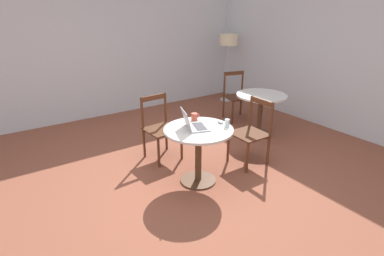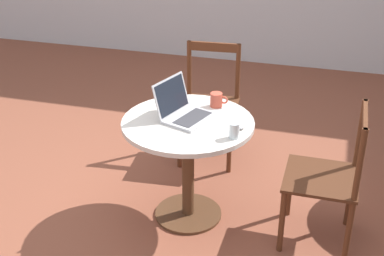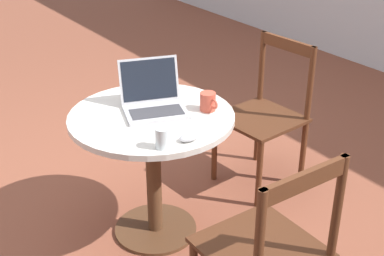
# 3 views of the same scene
# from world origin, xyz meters

# --- Properties ---
(ground_plane) EXTENTS (16.00, 16.00, 0.00)m
(ground_plane) POSITION_xyz_m (0.00, 0.00, 0.00)
(ground_plane) COLOR brown
(wall_back) EXTENTS (9.40, 0.06, 2.70)m
(wall_back) POSITION_xyz_m (0.00, 3.23, 1.35)
(wall_back) COLOR silver
(wall_back) RESTS_ON ground_plane
(wall_side) EXTENTS (0.06, 9.40, 2.70)m
(wall_side) POSITION_xyz_m (3.23, 0.00, 1.35)
(wall_side) COLOR silver
(wall_side) RESTS_ON ground_plane
(cafe_table_near) EXTENTS (0.84, 0.84, 0.72)m
(cafe_table_near) POSITION_xyz_m (0.17, 0.08, 0.55)
(cafe_table_near) COLOR #51331E
(cafe_table_near) RESTS_ON ground_plane
(cafe_table_mid) EXTENTS (0.84, 0.84, 0.72)m
(cafe_table_mid) POSITION_xyz_m (1.91, 0.72, 0.55)
(cafe_table_mid) COLOR #51331E
(cafe_table_mid) RESTS_ON ground_plane
(chair_near_back) EXTENTS (0.47, 0.47, 0.91)m
(chair_near_back) POSITION_xyz_m (0.11, 0.93, 0.45)
(chair_near_back) COLOR #562D19
(chair_near_back) RESTS_ON ground_plane
(chair_near_right) EXTENTS (0.45, 0.45, 0.91)m
(chair_near_right) POSITION_xyz_m (1.06, 0.07, 0.45)
(chair_near_right) COLOR #562D19
(chair_near_right) RESTS_ON ground_plane
(chair_mid_back) EXTENTS (0.54, 0.54, 0.91)m
(chair_mid_back) POSITION_xyz_m (2.12, 1.56, 0.45)
(chair_mid_back) COLOR #562D19
(chair_mid_back) RESTS_ON ground_plane
(floor_lamp) EXTENTS (0.41, 0.41, 1.51)m
(floor_lamp) POSITION_xyz_m (2.79, 2.63, 1.32)
(floor_lamp) COLOR #B7B7B7
(floor_lamp) RESTS_ON ground_plane
(laptop) EXTENTS (0.38, 0.39, 0.24)m
(laptop) POSITION_xyz_m (0.13, 0.12, 0.77)
(laptop) COLOR #B7B7BC
(laptop) RESTS_ON cafe_table_near
(mouse) EXTENTS (0.06, 0.10, 0.03)m
(mouse) POSITION_xyz_m (0.51, 0.08, 0.73)
(mouse) COLOR #B7B7BC
(mouse) RESTS_ON cafe_table_near
(mug) EXTENTS (0.12, 0.08, 0.09)m
(mug) POSITION_xyz_m (0.29, 0.34, 0.76)
(mug) COLOR #C64C38
(mug) RESTS_ON cafe_table_near
(drinking_glass) EXTENTS (0.06, 0.06, 0.10)m
(drinking_glass) POSITION_xyz_m (0.49, -0.06, 0.77)
(drinking_glass) COLOR silver
(drinking_glass) RESTS_ON cafe_table_near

